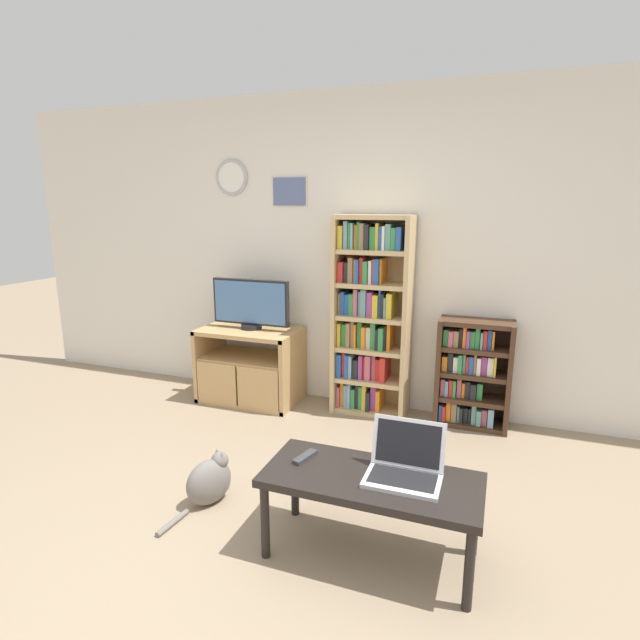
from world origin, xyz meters
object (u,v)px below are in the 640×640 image
tv_stand (250,365)px  remote_near_laptop (305,457)px  bookshelf_tall (369,316)px  cat (210,481)px  coffee_table (371,486)px  bookshelf_short (471,374)px  laptop (405,464)px  television (251,304)px

tv_stand → remote_near_laptop: (1.15, -1.55, 0.12)m
tv_stand → bookshelf_tall: bearing=7.9°
tv_stand → remote_near_laptop: bearing=-53.4°
bookshelf_tall → cat: bearing=-107.2°
coffee_table → cat: size_ratio=1.97×
bookshelf_tall → bookshelf_short: size_ratio=1.92×
tv_stand → coffee_table: bearing=-46.6°
cat → tv_stand: bearing=137.2°
bookshelf_short → laptop: (-0.19, -1.71, 0.08)m
bookshelf_short → laptop: bookshelf_short is taller
television → bookshelf_tall: 1.03m
bookshelf_tall → laptop: size_ratio=4.61×
tv_stand → television: (0.01, 0.03, 0.54)m
coffee_table → bookshelf_short: bearing=79.0°
coffee_table → laptop: size_ratio=2.95×
remote_near_laptop → bookshelf_short: bearing=-97.0°
bookshelf_short → coffee_table: bearing=-101.0°
coffee_table → remote_near_laptop: 0.37m
bookshelf_tall → coffee_table: 1.86m
tv_stand → remote_near_laptop: 1.94m
bookshelf_short → coffee_table: 1.79m
television → coffee_table: size_ratio=0.67×
television → laptop: (1.65, -1.58, -0.37)m
bookshelf_short → remote_near_laptop: size_ratio=5.10×
tv_stand → laptop: 2.28m
tv_stand → remote_near_laptop: tv_stand is taller
bookshelf_short → tv_stand: bearing=-175.1°
bookshelf_tall → laptop: bookshelf_tall is taller
remote_near_laptop → cat: bearing=9.1°
bookshelf_tall → laptop: 1.83m
bookshelf_short → coffee_table: size_ratio=0.81×
coffee_table → tv_stand: bearing=133.4°
cat → bookshelf_short: bearing=78.6°
bookshelf_tall → coffee_table: bookshelf_tall is taller
television → cat: size_ratio=1.33×
bookshelf_tall → remote_near_laptop: 1.74m
television → remote_near_laptop: size_ratio=4.24×
laptop → remote_near_laptop: bearing=-179.8°
bookshelf_short → laptop: size_ratio=2.40×
television → bookshelf_tall: (1.02, 0.11, -0.05)m
bookshelf_tall → laptop: (0.63, -1.69, -0.32)m
bookshelf_tall → tv_stand: bearing=-172.1°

